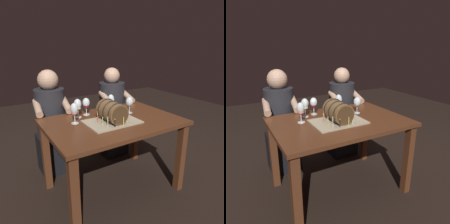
% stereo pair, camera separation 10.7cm
% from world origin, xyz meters
% --- Properties ---
extents(ground_plane, '(8.00, 8.00, 0.00)m').
position_xyz_m(ground_plane, '(0.00, 0.00, 0.00)').
color(ground_plane, black).
extents(dining_table, '(1.26, 0.86, 0.76)m').
position_xyz_m(dining_table, '(0.00, 0.00, 0.64)').
color(dining_table, '#562D19').
rests_on(dining_table, ground).
extents(barrel_cake, '(0.49, 0.34, 0.21)m').
position_xyz_m(barrel_cake, '(-0.04, -0.04, 0.85)').
color(barrel_cake, tan).
rests_on(barrel_cake, dining_table).
extents(wine_glass_rose, '(0.07, 0.07, 0.19)m').
position_xyz_m(wine_glass_rose, '(-0.34, 0.11, 0.89)').
color(wine_glass_rose, white).
rests_on(wine_glass_rose, dining_table).
extents(wine_glass_amber, '(0.07, 0.07, 0.19)m').
position_xyz_m(wine_glass_amber, '(0.12, 0.23, 0.88)').
color(wine_glass_amber, white).
rests_on(wine_glass_amber, dining_table).
extents(wine_glass_empty, '(0.08, 0.08, 0.17)m').
position_xyz_m(wine_glass_empty, '(0.27, 0.10, 0.88)').
color(wine_glass_empty, white).
rests_on(wine_glass_empty, dining_table).
extents(wine_glass_red, '(0.07, 0.07, 0.18)m').
position_xyz_m(wine_glass_red, '(-0.14, 0.28, 0.88)').
color(wine_glass_red, white).
rests_on(wine_glass_red, dining_table).
extents(wine_glass_white, '(0.07, 0.07, 0.19)m').
position_xyz_m(wine_glass_white, '(-0.25, 0.25, 0.89)').
color(wine_glass_white, white).
rests_on(wine_glass_white, dining_table).
extents(person_seated_left, '(0.40, 0.49, 1.20)m').
position_xyz_m(person_seated_left, '(-0.40, 0.66, 0.55)').
color(person_seated_left, black).
rests_on(person_seated_left, ground).
extents(person_seated_right, '(0.40, 0.49, 1.17)m').
position_xyz_m(person_seated_right, '(0.40, 0.66, 0.54)').
color(person_seated_right, black).
rests_on(person_seated_right, ground).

